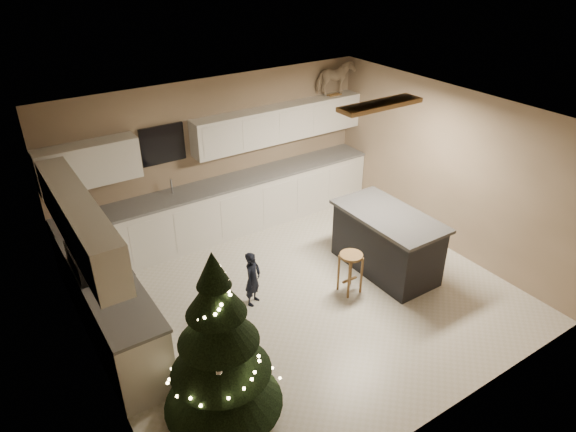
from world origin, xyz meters
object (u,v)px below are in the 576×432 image
object	(u,v)px
christmas_tree	(220,355)
toddler	(253,279)
island	(386,242)
bar_stool	(351,264)
rocking_horse	(335,78)

from	to	relation	value
christmas_tree	toddler	bearing A→B (deg)	50.54
island	bar_stool	size ratio (longest dim) A/B	2.72
bar_stool	toddler	distance (m)	1.39
bar_stool	toddler	bearing A→B (deg)	157.60
island	rocking_horse	xyz separation A→B (m)	(0.84, 2.45, 1.83)
toddler	rocking_horse	distance (m)	4.06
island	bar_stool	distance (m)	0.82
island	bar_stool	bearing A→B (deg)	-170.09
rocking_horse	toddler	bearing A→B (deg)	132.54
toddler	rocking_horse	bearing A→B (deg)	4.35
island	christmas_tree	bearing A→B (deg)	-161.79
bar_stool	christmas_tree	bearing A→B (deg)	-159.25
island	christmas_tree	xyz separation A→B (m)	(-3.31, -1.09, 0.37)
christmas_tree	toddler	xyz separation A→B (m)	(1.22, 1.48, -0.45)
island	rocking_horse	bearing A→B (deg)	71.06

